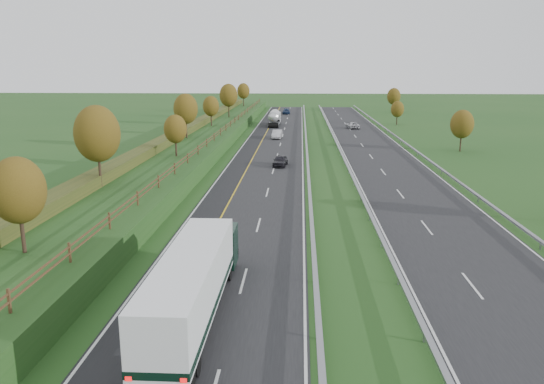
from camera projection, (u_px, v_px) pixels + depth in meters
The scene contains 19 objects.
ground at pixel (323, 161), 75.39m from camera, with size 400.00×400.00×0.00m, color #204819.
near_carriageway at pixel (269, 155), 80.67m from camera, with size 10.50×200.00×0.04m, color black.
far_carriageway at pixel (379, 156), 79.81m from camera, with size 10.50×200.00×0.04m, color black.
hard_shoulder at pixel (245, 154), 80.86m from camera, with size 3.00×200.00×0.04m, color black.
lane_markings at pixel (311, 155), 80.21m from camera, with size 26.75×200.00×0.01m.
embankment_left at pixel (185, 148), 81.12m from camera, with size 12.00×200.00×2.00m, color #204819.
hedge_left at pixel (171, 137), 80.87m from camera, with size 2.20×180.00×1.10m, color #303D19.
fence_left at pixel (213, 137), 80.09m from camera, with size 0.12×189.06×1.20m.
median_barrier_near at pixel (307, 151), 80.23m from camera, with size 0.32×200.00×0.71m.
median_barrier_far at pixel (341, 151), 79.97m from camera, with size 0.32×200.00×0.71m.
outer_barrier_far at pixel (418, 152), 79.37m from camera, with size 0.32×200.00×0.71m.
trees_left at pixel (181, 114), 76.60m from camera, with size 6.64×164.30×7.66m.
trees_far at pixel (425, 112), 106.53m from camera, with size 8.45×118.60×7.12m.
box_lorry at pixel (195, 281), 27.13m from camera, with size 2.58×16.28×4.06m.
road_tanker at pixel (274, 117), 120.55m from camera, with size 2.40×11.22×3.46m.
car_dark_near at pixel (280, 161), 71.16m from camera, with size 1.71×4.25×1.45m, color black.
car_silver_mid at pixel (277, 134), 98.90m from camera, with size 1.66×4.75×1.56m, color #BCBBC1.
car_small_far at pixel (286, 111), 150.90m from camera, with size 2.06×5.07×1.47m, color #162747.
car_oncoming at pixel (353, 125), 114.99m from camera, with size 2.23×4.84×1.34m, color silver.
Camera 1 is at (4.68, -19.69, 12.98)m, focal length 35.00 mm.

